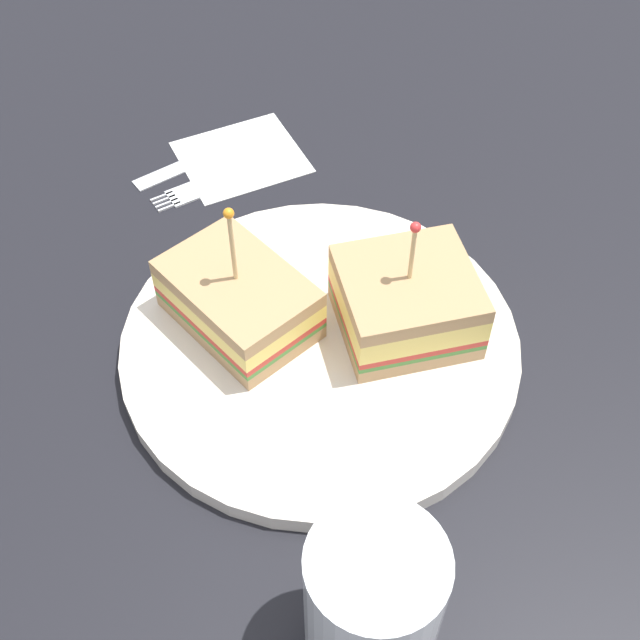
# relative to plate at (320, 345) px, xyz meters

# --- Properties ---
(ground_plane) EXTENTS (1.01, 1.01, 0.02)m
(ground_plane) POSITION_rel_plate_xyz_m (0.00, 0.00, -0.02)
(ground_plane) COLOR black
(plate) EXTENTS (0.28, 0.28, 0.01)m
(plate) POSITION_rel_plate_xyz_m (0.00, 0.00, 0.00)
(plate) COLOR silver
(plate) RESTS_ON ground_plane
(sandwich_half_front) EXTENTS (0.11, 0.10, 0.10)m
(sandwich_half_front) POSITION_rel_plate_xyz_m (0.06, 0.01, 0.03)
(sandwich_half_front) COLOR tan
(sandwich_half_front) RESTS_ON plate
(sandwich_half_back) EXTENTS (0.12, 0.12, 0.10)m
(sandwich_half_back) POSITION_rel_plate_xyz_m (-0.06, 0.02, 0.03)
(sandwich_half_back) COLOR tan
(sandwich_half_back) RESTS_ON plate
(drink_glass) EXTENTS (0.07, 0.07, 0.10)m
(drink_glass) POSITION_rel_plate_xyz_m (0.03, -0.20, 0.04)
(drink_glass) COLOR #B74C33
(drink_glass) RESTS_ON ground_plane
(napkin) EXTENTS (0.13, 0.13, 0.00)m
(napkin) POSITION_rel_plate_xyz_m (-0.07, 0.21, -0.01)
(napkin) COLOR white
(napkin) RESTS_ON ground_plane
(fork) EXTENTS (0.12, 0.08, 0.00)m
(fork) POSITION_rel_plate_xyz_m (-0.10, 0.17, -0.01)
(fork) COLOR silver
(fork) RESTS_ON ground_plane
(knife) EXTENTS (0.11, 0.09, 0.00)m
(knife) POSITION_rel_plate_xyz_m (-0.11, 0.21, -0.01)
(knife) COLOR silver
(knife) RESTS_ON ground_plane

